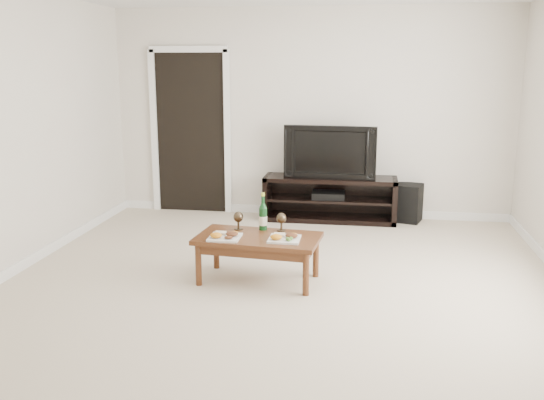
{
  "coord_description": "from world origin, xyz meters",
  "views": [
    {
      "loc": [
        0.71,
        -4.86,
        1.94
      ],
      "look_at": [
        -0.13,
        0.49,
        0.7
      ],
      "focal_mm": 40.0,
      "sensor_mm": 36.0,
      "label": 1
    }
  ],
  "objects_px": {
    "media_console": "(330,199)",
    "coffee_table": "(258,259)",
    "subwoofer": "(408,203)",
    "television": "(331,151)"
  },
  "relations": [
    {
      "from": "media_console",
      "to": "coffee_table",
      "type": "relative_size",
      "value": 1.5
    },
    {
      "from": "media_console",
      "to": "subwoofer",
      "type": "relative_size",
      "value": 3.48
    },
    {
      "from": "media_console",
      "to": "subwoofer",
      "type": "distance_m",
      "value": 0.97
    },
    {
      "from": "coffee_table",
      "to": "subwoofer",
      "type": "bearing_deg",
      "value": 58.16
    },
    {
      "from": "media_console",
      "to": "television",
      "type": "distance_m",
      "value": 0.6
    },
    {
      "from": "media_console",
      "to": "subwoofer",
      "type": "xyz_separation_m",
      "value": [
        0.96,
        0.1,
        -0.04
      ]
    },
    {
      "from": "media_console",
      "to": "coffee_table",
      "type": "distance_m",
      "value": 2.3
    },
    {
      "from": "coffee_table",
      "to": "media_console",
      "type": "bearing_deg",
      "value": 77.47
    },
    {
      "from": "television",
      "to": "subwoofer",
      "type": "relative_size",
      "value": 2.39
    },
    {
      "from": "media_console",
      "to": "coffee_table",
      "type": "xyz_separation_m",
      "value": [
        -0.5,
        -2.25,
        -0.07
      ]
    }
  ]
}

